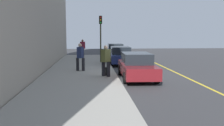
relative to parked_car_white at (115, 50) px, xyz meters
The scene contains 11 objects.
ground_plane 12.46m from the parked_car_white, ahead, with size 56.00×56.00×0.00m, color #333335.
sidewalk 12.92m from the parked_car_white, 15.32° to the right, with size 28.00×4.60×0.15m, color gray.
lane_stripe_centre 12.84m from the parked_car_white, 13.96° to the left, with size 28.00×0.14×0.01m, color gold.
parked_car_white is the anchor object (origin of this frame).
parked_car_navy 6.30m from the parked_car_white, ahead, with size 4.71×2.02×1.51m.
parked_car_maroon 13.32m from the parked_car_white, ahead, with size 4.74×1.97×1.51m.
pedestrian_olive_coat 13.36m from the parked_car_white, ahead, with size 0.57×0.57×1.84m.
pedestrian_navy_coat 11.42m from the parked_car_white, 17.36° to the right, with size 0.57×0.59×1.85m.
pedestrian_burgundy_coat 3.67m from the parked_car_white, 83.43° to the right, with size 0.59×0.57×1.85m.
traffic_light_pole 6.58m from the parked_car_white, 17.30° to the right, with size 0.35×0.26×4.02m.
rolling_suitcase 13.00m from the parked_car_white, ahead, with size 0.34×0.22×0.85m.
Camera 1 is at (15.27, -2.51, 2.67)m, focal length 39.93 mm.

